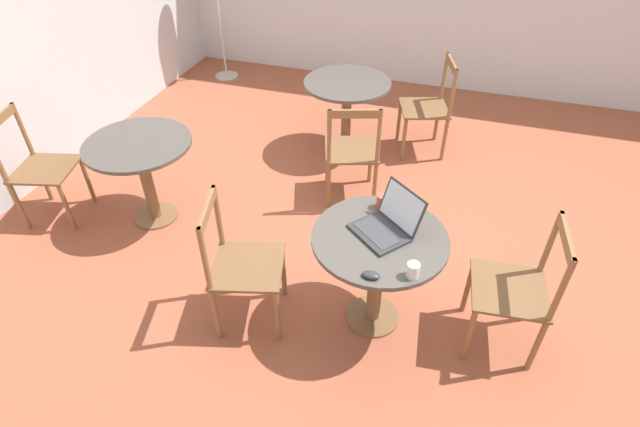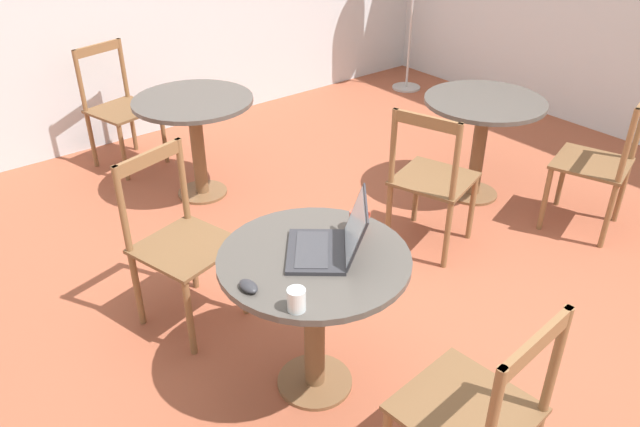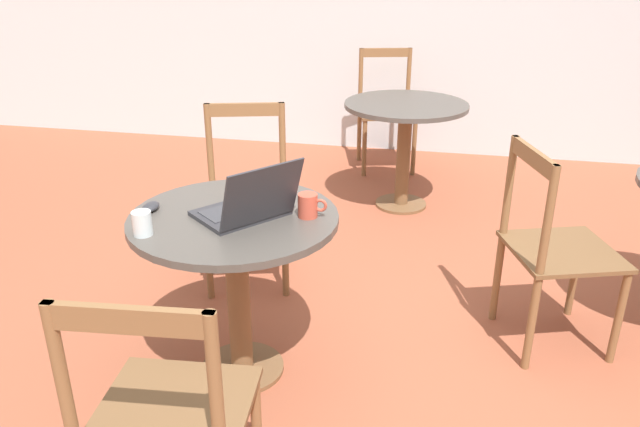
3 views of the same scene
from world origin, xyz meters
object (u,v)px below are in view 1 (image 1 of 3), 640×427
object	(u,v)px
cafe_table_mid	(347,97)
laptop	(386,224)
chair_near_front	(517,290)
mouse	(371,275)
chair_mid_left	(352,152)
chair_far_back	(39,168)
drinking_glass	(413,270)
cafe_table_near	(378,256)
chair_near_back	(241,265)
chair_mid_front	(429,108)
mug	(383,201)
cafe_table_far	(141,159)

from	to	relation	value
cafe_table_mid	laptop	xyz separation A→B (m)	(-2.02, -0.78, 0.21)
chair_near_front	mouse	distance (m)	0.97
chair_mid_left	chair_far_back	xyz separation A→B (m)	(-1.00, 2.36, 0.00)
laptop	drinking_glass	distance (m)	0.39
cafe_table_near	drinking_glass	world-z (taller)	drinking_glass
chair_near_back	chair_near_front	bearing A→B (deg)	-79.63
chair_mid_front	mug	distance (m)	2.06
chair_mid_front	chair_far_back	xyz separation A→B (m)	(-2.02, 2.88, 0.00)
chair_mid_front	drinking_glass	bearing A→B (deg)	-175.02
drinking_glass	cafe_table_mid	bearing A→B (deg)	22.98
chair_mid_left	drinking_glass	size ratio (longest dim) A/B	10.31
chair_near_back	mug	xyz separation A→B (m)	(0.52, -0.79, 0.32)
mug	mouse	bearing A→B (deg)	-173.69
chair_near_front	chair_near_back	xyz separation A→B (m)	(-0.31, 1.69, 0.00)
laptop	drinking_glass	bearing A→B (deg)	-147.05
laptop	cafe_table_near	bearing A→B (deg)	162.19
cafe_table_far	chair_near_front	size ratio (longest dim) A/B	0.88
chair_mid_front	chair_far_back	distance (m)	3.52
chair_near_front	chair_far_back	xyz separation A→B (m)	(0.22, 3.72, 0.00)
cafe_table_mid	mug	distance (m)	1.94
chair_mid_left	drinking_glass	distance (m)	1.76
cafe_table_far	chair_near_front	distance (m)	2.91
cafe_table_far	chair_far_back	distance (m)	0.88
mouse	laptop	bearing A→B (deg)	-0.11
chair_near_front	drinking_glass	size ratio (longest dim) A/B	10.31
chair_near_front	laptop	bearing A→B (deg)	91.05
chair_mid_front	mug	xyz separation A→B (m)	(-2.03, 0.06, 0.32)
cafe_table_mid	chair_near_back	size ratio (longest dim) A/B	0.88
cafe_table_mid	chair_near_front	size ratio (longest dim) A/B	0.88
chair_near_front	mug	size ratio (longest dim) A/B	8.15
chair_near_front	mug	world-z (taller)	chair_near_front
cafe_table_near	chair_near_front	size ratio (longest dim) A/B	0.88
chair_mid_left	chair_far_back	bearing A→B (deg)	112.95
chair_mid_front	chair_mid_left	bearing A→B (deg)	153.29
drinking_glass	mouse	bearing A→B (deg)	109.04
chair_far_back	mug	bearing A→B (deg)	-90.21
cafe_table_far	chair_near_back	world-z (taller)	chair_near_back
chair_mid_front	cafe_table_far	bearing A→B (deg)	131.63
chair_far_back	mouse	distance (m)	2.97
chair_near_front	chair_near_back	size ratio (longest dim) A/B	1.00
chair_mid_front	chair_near_back	bearing A→B (deg)	161.64
cafe_table_near	mouse	bearing A→B (deg)	-176.65
laptop	mouse	world-z (taller)	laptop
laptop	drinking_glass	world-z (taller)	laptop
laptop	chair_mid_front	bearing A→B (deg)	0.28
chair_mid_left	mug	size ratio (longest dim) A/B	8.15
mouse	chair_mid_left	bearing A→B (deg)	17.71
cafe_table_near	chair_far_back	distance (m)	2.88
cafe_table_far	chair_mid_front	bearing A→B (deg)	-48.37
cafe_table_far	chair_mid_front	distance (m)	2.72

